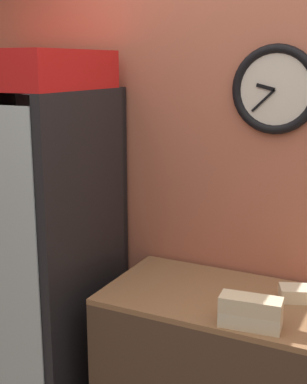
{
  "coord_description": "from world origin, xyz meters",
  "views": [
    {
      "loc": [
        0.49,
        -1.27,
        1.89
      ],
      "look_at": [
        -0.61,
        0.92,
        1.29
      ],
      "focal_mm": 50.0,
      "sensor_mm": 36.0,
      "label": 1
    }
  ],
  "objects_px": {
    "beverage_cooler": "(38,224)",
    "sandwich_flat_left": "(306,294)",
    "sandwich_stack_bottom": "(250,320)",
    "sandwich_stack_middle": "(251,305)"
  },
  "relations": [
    {
      "from": "beverage_cooler",
      "to": "sandwich_flat_left",
      "type": "distance_m",
      "value": 1.39
    },
    {
      "from": "beverage_cooler",
      "to": "sandwich_stack_bottom",
      "type": "bearing_deg",
      "value": -10.69
    },
    {
      "from": "sandwich_stack_bottom",
      "to": "sandwich_flat_left",
      "type": "distance_m",
      "value": 0.38
    },
    {
      "from": "sandwich_stack_middle",
      "to": "sandwich_flat_left",
      "type": "bearing_deg",
      "value": 66.86
    },
    {
      "from": "sandwich_stack_bottom",
      "to": "sandwich_stack_middle",
      "type": "bearing_deg",
      "value": 0.0
    },
    {
      "from": "sandwich_flat_left",
      "to": "beverage_cooler",
      "type": "bearing_deg",
      "value": -175.15
    },
    {
      "from": "sandwich_stack_bottom",
      "to": "sandwich_flat_left",
      "type": "bearing_deg",
      "value": 66.86
    },
    {
      "from": "beverage_cooler",
      "to": "sandwich_flat_left",
      "type": "height_order",
      "value": "beverage_cooler"
    },
    {
      "from": "beverage_cooler",
      "to": "sandwich_stack_middle",
      "type": "relative_size",
      "value": 7.71
    },
    {
      "from": "sandwich_stack_bottom",
      "to": "beverage_cooler",
      "type": "bearing_deg",
      "value": 169.31
    }
  ]
}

